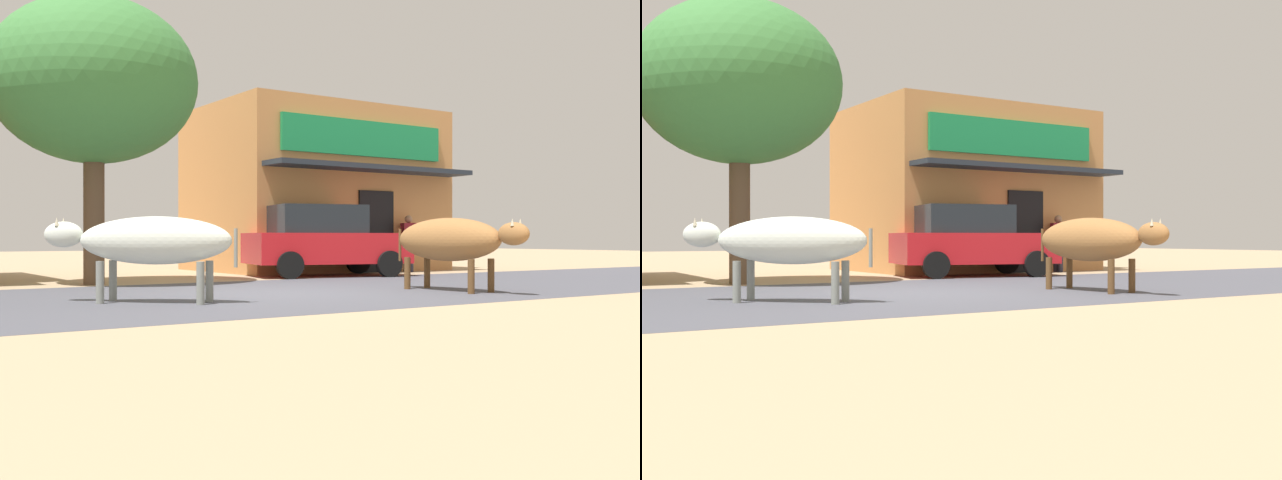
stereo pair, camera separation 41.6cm
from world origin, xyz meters
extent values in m
plane|color=tan|center=(0.00, 0.00, 0.00)|extent=(80.00, 80.00, 0.00)
cube|color=#4A4B54|center=(0.00, 0.00, 0.00)|extent=(72.00, 6.44, 0.00)
cube|color=#C7864C|center=(5.37, 7.05, 2.19)|extent=(6.20, 4.56, 4.38)
cube|color=#198C4C|center=(5.37, 4.71, 3.42)|extent=(4.96, 0.10, 0.90)
cube|color=#262D38|center=(5.37, 4.32, 2.63)|extent=(5.95, 0.90, 0.12)
cube|color=black|center=(5.76, 4.74, 1.05)|extent=(1.10, 0.06, 2.10)
cylinder|color=brown|center=(-1.81, 3.80, 1.30)|extent=(0.39, 0.39, 2.61)
ellipsoid|color=#3B7B3A|center=(-1.81, 3.80, 3.89)|extent=(3.94, 3.94, 3.15)
cube|color=red|center=(3.64, 3.90, 0.65)|extent=(3.96, 2.56, 0.70)
cube|color=#1E2328|center=(3.37, 3.97, 1.32)|extent=(2.33, 2.05, 0.64)
cylinder|color=black|center=(5.00, 4.49, 0.30)|extent=(0.63, 0.31, 0.60)
cylinder|color=black|center=(4.59, 2.77, 0.30)|extent=(0.63, 0.31, 0.60)
cylinder|color=black|center=(2.69, 5.04, 0.30)|extent=(0.63, 0.31, 0.60)
cylinder|color=black|center=(2.28, 3.32, 0.30)|extent=(0.63, 0.31, 0.60)
ellipsoid|color=silver|center=(-2.35, -0.69, 0.86)|extent=(2.04, 1.89, 0.66)
ellipsoid|color=silver|center=(-3.35, 0.19, 0.94)|extent=(0.61, 0.58, 0.36)
cone|color=beige|center=(-3.46, 0.14, 1.12)|extent=(0.06, 0.06, 0.12)
cone|color=beige|center=(-3.33, 0.29, 1.12)|extent=(0.06, 0.06, 0.12)
cylinder|color=gray|center=(-3.03, -0.39, 0.29)|extent=(0.11, 0.11, 0.58)
cylinder|color=gray|center=(-2.74, -0.06, 0.29)|extent=(0.11, 0.11, 0.58)
cylinder|color=gray|center=(-1.97, -1.31, 0.29)|extent=(0.11, 0.11, 0.58)
cylinder|color=gray|center=(-1.68, -0.98, 0.29)|extent=(0.11, 0.11, 0.58)
cylinder|color=gray|center=(-1.50, -1.43, 0.76)|extent=(0.05, 0.05, 0.53)
ellipsoid|color=#9C6838|center=(2.62, -1.20, 0.87)|extent=(0.90, 2.23, 0.73)
ellipsoid|color=#9C6838|center=(2.74, -2.53, 0.96)|extent=(0.33, 0.58, 0.36)
cone|color=beige|center=(2.84, -2.57, 1.14)|extent=(0.06, 0.06, 0.12)
cone|color=beige|center=(2.64, -2.59, 1.14)|extent=(0.06, 0.06, 0.12)
cylinder|color=brown|center=(2.93, -1.88, 0.28)|extent=(0.11, 0.11, 0.56)
cylinder|color=brown|center=(2.43, -1.93, 0.28)|extent=(0.11, 0.11, 0.56)
cylinder|color=brown|center=(2.81, -0.48, 0.28)|extent=(0.11, 0.11, 0.56)
cylinder|color=brown|center=(2.31, -0.52, 0.28)|extent=(0.11, 0.11, 0.56)
cylinder|color=brown|center=(2.52, -0.07, 0.77)|extent=(0.05, 0.05, 0.58)
cylinder|color=#262633|center=(6.60, 4.53, 0.37)|extent=(0.14, 0.14, 0.75)
cylinder|color=#262633|center=(6.60, 4.35, 0.37)|extent=(0.14, 0.14, 0.75)
cube|color=maroon|center=(6.60, 4.44, 1.01)|extent=(0.44, 0.48, 0.53)
sphere|color=tan|center=(6.60, 4.44, 1.38)|extent=(0.20, 0.20, 0.20)
cylinder|color=maroon|center=(6.60, 4.70, 1.04)|extent=(0.09, 0.09, 0.48)
cylinder|color=maroon|center=(6.60, 4.18, 1.04)|extent=(0.09, 0.09, 0.48)
camera|label=1|loc=(-6.22, -10.48, 0.90)|focal=42.14mm
camera|label=2|loc=(-5.87, -10.70, 0.90)|focal=42.14mm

